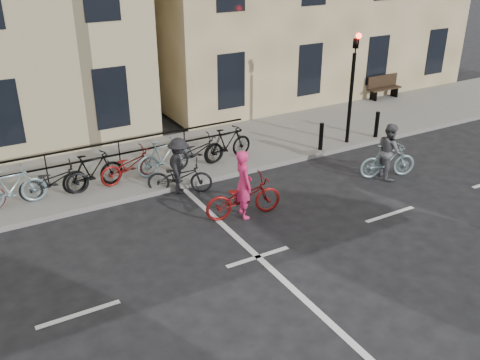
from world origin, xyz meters
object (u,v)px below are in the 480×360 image
traffic_light (353,75)px  cyclist_dark (179,171)px  bench (383,86)px  cyclist_pink (243,194)px  cyclist_grey (389,156)px

traffic_light → cyclist_dark: (-6.36, -0.44, -1.83)m
bench → cyclist_pink: 11.88m
bench → cyclist_grey: cyclist_grey is taller
traffic_light → cyclist_pink: traffic_light is taller
traffic_light → bench: bearing=35.2°
bench → cyclist_grey: size_ratio=0.90×
cyclist_pink → cyclist_grey: bearing=-82.4°
traffic_light → cyclist_pink: (-5.51, -2.51, -1.83)m
cyclist_pink → cyclist_dark: size_ratio=1.12×
traffic_light → cyclist_dark: size_ratio=2.08×
bench → cyclist_dark: bearing=-161.0°
traffic_light → cyclist_grey: (-0.63, -2.54, -1.78)m
cyclist_pink → cyclist_dark: cyclist_pink is taller
bench → cyclist_dark: size_ratio=0.85×
bench → cyclist_grey: 8.04m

